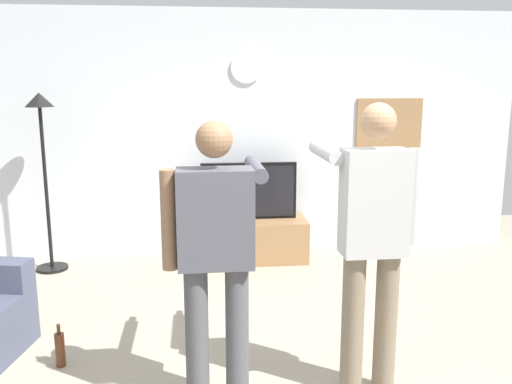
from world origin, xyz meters
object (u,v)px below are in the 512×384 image
object	(u,v)px
wall_clock	(246,68)
person_standing_nearer_couch	(372,234)
tv_stand	(249,240)
framed_picture	(389,123)
floor_lamp	(43,145)
person_standing_nearer_lamp	(216,248)
beverage_bottle	(60,349)
television	(249,191)

from	to	relation	value
wall_clock	person_standing_nearer_couch	world-z (taller)	wall_clock
tv_stand	framed_picture	distance (m)	2.07
tv_stand	person_standing_nearer_couch	bearing A→B (deg)	-79.50
floor_lamp	person_standing_nearer_lamp	size ratio (longest dim) A/B	1.06
framed_picture	person_standing_nearer_couch	xyz separation A→B (m)	(-1.14, -2.94, -0.43)
wall_clock	floor_lamp	xyz separation A→B (m)	(-2.08, -0.38, -0.77)
framed_picture	person_standing_nearer_lamp	xyz separation A→B (m)	(-2.08, -2.98, -0.48)
framed_picture	person_standing_nearer_lamp	bearing A→B (deg)	-124.98
beverage_bottle	person_standing_nearer_lamp	bearing A→B (deg)	-27.29
television	person_standing_nearer_lamp	bearing A→B (deg)	-99.49
television	floor_lamp	distance (m)	2.16
wall_clock	beverage_bottle	distance (m)	3.46
wall_clock	framed_picture	distance (m)	1.74
tv_stand	television	distance (m)	0.54
person_standing_nearer_lamp	beverage_bottle	xyz separation A→B (m)	(-1.06, 0.55, -0.86)
framed_picture	floor_lamp	size ratio (longest dim) A/B	0.42
television	beverage_bottle	size ratio (longest dim) A/B	3.35
wall_clock	framed_picture	world-z (taller)	wall_clock
wall_clock	person_standing_nearer_lamp	world-z (taller)	wall_clock
floor_lamp	beverage_bottle	xyz separation A→B (m)	(0.56, -2.05, -1.18)
tv_stand	television	size ratio (longest dim) A/B	1.20
person_standing_nearer_couch	beverage_bottle	xyz separation A→B (m)	(-2.01, 0.51, -0.90)
person_standing_nearer_lamp	beverage_bottle	bearing A→B (deg)	152.71
wall_clock	tv_stand	bearing A→B (deg)	-90.00
framed_picture	floor_lamp	xyz separation A→B (m)	(-3.71, -0.38, -0.16)
framed_picture	beverage_bottle	world-z (taller)	framed_picture
person_standing_nearer_lamp	wall_clock	bearing A→B (deg)	81.27
floor_lamp	beverage_bottle	size ratio (longest dim) A/B	5.90
framed_picture	floor_lamp	bearing A→B (deg)	-174.09
person_standing_nearer_couch	beverage_bottle	bearing A→B (deg)	165.75
tv_stand	television	bearing A→B (deg)	90.00
wall_clock	person_standing_nearer_lamp	bearing A→B (deg)	-98.73
person_standing_nearer_couch	person_standing_nearer_lamp	bearing A→B (deg)	-177.68
person_standing_nearer_couch	tv_stand	bearing A→B (deg)	100.50
person_standing_nearer_lamp	television	bearing A→B (deg)	80.51
framed_picture	beverage_bottle	bearing A→B (deg)	-142.34
wall_clock	floor_lamp	size ratio (longest dim) A/B	0.18
floor_lamp	person_standing_nearer_lamp	world-z (taller)	floor_lamp
television	floor_lamp	world-z (taller)	floor_lamp
tv_stand	framed_picture	xyz separation A→B (m)	(1.63, 0.30, 1.24)
television	person_standing_nearer_couch	xyz separation A→B (m)	(0.49, -2.69, 0.27)
person_standing_nearer_lamp	person_standing_nearer_couch	distance (m)	0.95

